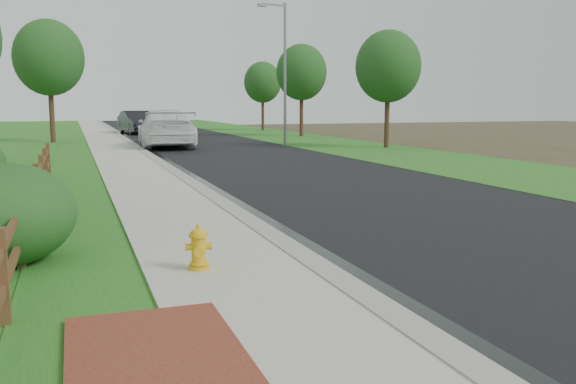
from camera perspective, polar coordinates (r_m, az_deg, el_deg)
name	(u,v)px	position (r m, az deg, el deg)	size (l,w,h in m)	color
ground	(330,304)	(7.46, 3.96, -10.38)	(120.00, 120.00, 0.00)	#3E3621
road	(188,138)	(42.21, -9.38, 4.98)	(8.00, 90.00, 0.02)	black
curb	(124,139)	(41.67, -15.10, 4.83)	(0.40, 90.00, 0.12)	gray
wet_gutter	(129,139)	(41.70, -14.61, 4.80)	(0.50, 90.00, 0.00)	black
sidewalk	(103,139)	(41.59, -16.89, 4.74)	(2.20, 90.00, 0.10)	#A8A592
grass_strip	(73,140)	(41.55, -19.51, 4.59)	(1.60, 90.00, 0.06)	#185618
verge_far	(283,136)	(43.95, -0.46, 5.23)	(6.00, 90.00, 0.04)	#185618
brick_patch	(155,357)	(5.99, -12.29, -14.83)	(1.60, 2.40, 0.11)	maroon
ranch_fence	(34,194)	(13.02, -22.70, -0.15)	(0.12, 16.92, 1.10)	#4D3319
fire_hydrant	(199,249)	(8.56, -8.37, -5.27)	(0.42, 0.34, 0.63)	yellow
white_suv	(166,128)	(33.80, -11.35, 5.85)	(2.83, 6.97, 2.02)	white
dark_car_mid	(176,125)	(44.09, -10.46, 6.20)	(1.99, 4.94, 1.68)	black
dark_car_far	(137,122)	(49.01, -13.94, 6.35)	(1.89, 5.42, 1.79)	black
streetlight	(283,65)	(34.97, -0.49, 11.76)	(1.80, 0.61, 7.92)	gray
boulder	(10,223)	(11.42, -24.57, -2.67)	(1.09, 0.81, 0.72)	brown
shrub_c	(17,195)	(13.10, -23.99, -0.26)	(1.66, 1.66, 1.20)	#20491A
tree_near_right	(388,67)	(33.03, 9.35, 11.50)	(3.44, 3.44, 6.19)	#321D14
tree_mid_left	(49,58)	(39.60, -21.48, 11.60)	(4.09, 4.09, 7.31)	#321D14
tree_mid_right	(302,72)	(44.05, 1.28, 11.12)	(3.61, 3.61, 6.55)	#321D14
tree_far_right	(263,82)	(53.67, -2.39, 10.21)	(3.23, 3.23, 5.96)	#321D14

